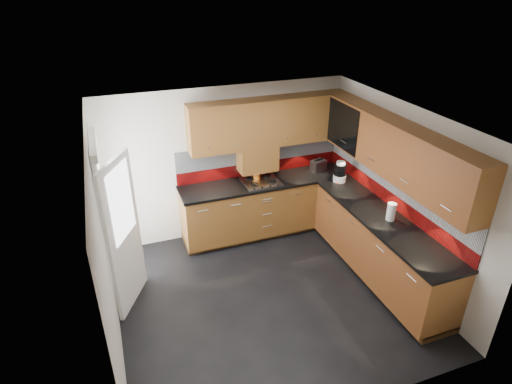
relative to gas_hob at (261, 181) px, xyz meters
name	(u,v)px	position (x,y,z in m)	size (l,w,h in m)	color
room	(270,197)	(-0.45, -1.47, 0.54)	(4.00, 3.80, 2.64)	black
base_cabinets	(317,227)	(0.62, -0.75, -0.52)	(2.70, 3.20, 0.95)	brown
countertop	(319,199)	(0.60, -0.77, -0.03)	(2.72, 3.22, 0.04)	black
backsplash	(326,172)	(0.83, -0.54, 0.26)	(2.70, 3.20, 0.54)	maroon
upper_cabinets	(332,136)	(0.78, -0.69, 0.88)	(2.50, 3.20, 0.72)	brown
extractor_hood	(257,158)	(0.00, 0.17, 0.33)	(0.60, 0.33, 0.40)	brown
glass_cabinet	(352,124)	(1.26, -0.40, 0.91)	(0.32, 0.80, 0.66)	black
back_door	(114,227)	(-2.23, -0.72, 0.08)	(0.42, 1.19, 2.04)	white
gas_hob	(261,181)	(0.00, 0.00, 0.00)	(0.56, 0.49, 0.04)	silver
utensil_pot	(256,174)	(-0.03, 0.12, 0.08)	(0.11, 0.11, 0.39)	#CA6313
toaster	(318,165)	(1.04, 0.10, 0.07)	(0.28, 0.21, 0.18)	silver
food_processor	(340,172)	(1.15, -0.39, 0.14)	(0.20, 0.20, 0.33)	white
paper_towel	(391,212)	(1.19, -1.64, 0.11)	(0.12, 0.12, 0.24)	white
orange_cloth	(338,182)	(1.13, -0.41, -0.01)	(0.12, 0.11, 0.01)	#F3461B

